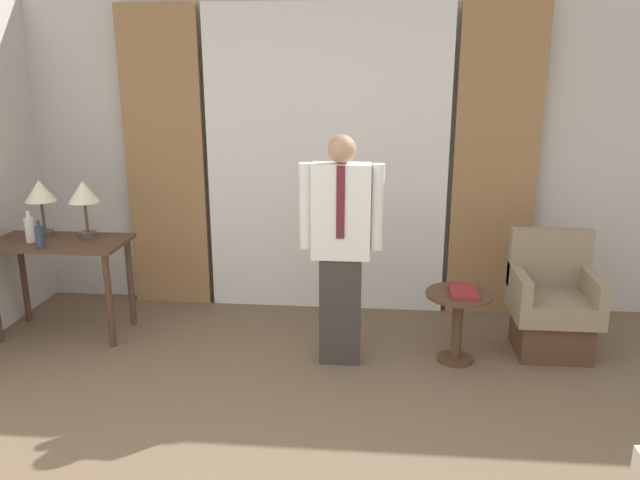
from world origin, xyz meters
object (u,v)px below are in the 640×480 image
bottle_by_lamp (30,229)px  book (463,292)px  table_lamp_left (40,194)px  table_lamp_right (84,195)px  side_table (458,315)px  desk (61,257)px  armchair (552,308)px  bottle_near_edge (40,236)px  person (341,243)px

bottle_by_lamp → book: size_ratio=0.94×
table_lamp_left → table_lamp_right: bearing=0.0°
table_lamp_left → side_table: (3.24, -0.34, -0.76)m
desk → bottle_by_lamp: size_ratio=4.27×
armchair → side_table: 0.76m
armchair → desk: bearing=-179.7°
bottle_by_lamp → armchair: 4.01m
bottle_near_edge → book: (3.12, -0.04, -0.32)m
bottle_by_lamp → armchair: bottle_by_lamp is taller
desk → armchair: size_ratio=1.15×
desk → book: desk is taller
table_lamp_right → book: table_lamp_right is taller
table_lamp_left → desk: bearing=-36.2°
desk → table_lamp_left: table_lamp_left is taller
table_lamp_left → armchair: size_ratio=0.50×
bottle_by_lamp → bottle_near_edge: bearing=-43.0°
table_lamp_right → book: (2.91, -0.37, -0.57)m
table_lamp_right → bottle_near_edge: table_lamp_right is taller
bottle_near_edge → side_table: 3.14m
table_lamp_left → book: (3.26, -0.37, -0.57)m
book → person: bearing=-176.0°
armchair → bottle_by_lamp: bearing=-179.0°
table_lamp_right → armchair: (3.61, -0.11, -0.77)m
table_lamp_right → armchair: table_lamp_right is taller
bottle_by_lamp → person: size_ratio=0.15×
table_lamp_left → table_lamp_right: (0.36, 0.00, 0.00)m
desk → side_table: desk is taller
desk → table_lamp_right: table_lamp_right is taller
bottle_by_lamp → person: 2.42m
table_lamp_right → bottle_by_lamp: 0.48m
table_lamp_right → bottle_by_lamp: bearing=-153.9°
person → armchair: 1.69m
armchair → side_table: (-0.72, -0.23, 0.01)m
desk → book: bearing=-4.4°
table_lamp_right → person: 2.09m
bottle_near_edge → person: 2.26m
armchair → side_table: armchair is taller
bottle_near_edge → side_table: bearing=-0.3°
desk → person: bearing=-7.6°
armchair → side_table: bearing=-162.1°
desk → side_table: 3.08m
table_lamp_left → bottle_near_edge: table_lamp_left is taller
table_lamp_left → person: bearing=-10.1°
table_lamp_right → side_table: table_lamp_right is taller
table_lamp_left → side_table: 3.34m
table_lamp_right → book: 2.99m
desk → bottle_by_lamp: bottle_by_lamp is taller
table_lamp_left → bottle_by_lamp: table_lamp_left is taller
table_lamp_left → table_lamp_right: 0.36m
desk → side_table: bearing=-4.0°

